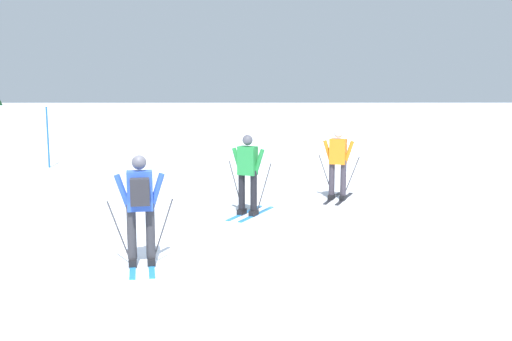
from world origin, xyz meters
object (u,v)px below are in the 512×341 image
at_px(skier_blue, 140,205).
at_px(trail_marker_pole, 48,137).
at_px(skier_orange, 338,162).
at_px(skier_green, 248,173).

relative_size(skier_blue, trail_marker_pole, 0.85).
relative_size(skier_orange, skier_green, 1.00).
bearing_deg(skier_blue, trail_marker_pole, 115.52).
xyz_separation_m(skier_orange, trail_marker_pole, (-8.76, 5.45, 0.09)).
distance_m(skier_blue, trail_marker_pole, 11.68).
bearing_deg(skier_green, trail_marker_pole, 133.08).
relative_size(skier_orange, skier_blue, 1.00).
xyz_separation_m(skier_blue, trail_marker_pole, (-5.03, 10.54, 0.05)).
height_order(skier_blue, trail_marker_pole, trail_marker_pole).
bearing_deg(skier_orange, skier_blue, -126.21).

